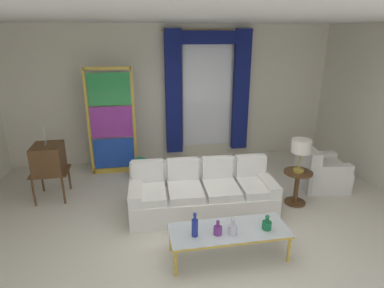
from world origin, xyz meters
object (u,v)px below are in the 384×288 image
Objects in this scene: armchair_white at (319,173)px; stained_glass_divider at (112,124)px; round_side_table at (297,184)px; bottle_ruby_flask at (267,224)px; table_lamp_brass at (301,147)px; bottle_blue_decanter at (218,229)px; couch_white_long at (202,193)px; coffee_table at (229,232)px; vintage_tv at (48,160)px; bottle_amber_squat at (233,228)px; peacock_figurine at (140,169)px; bottle_crystal_tall at (195,227)px.

armchair_white is 4.18m from stained_glass_divider.
armchair_white is 1.54× the size of round_side_table.
round_side_table is (3.13, -1.91, -0.70)m from stained_glass_divider.
table_lamp_brass is at bearing 49.09° from bottle_ruby_flask.
table_lamp_brass reaches higher than bottle_ruby_flask.
stained_glass_divider is (-1.41, 3.14, 0.58)m from bottle_blue_decanter.
couch_white_long is 3.99× the size of round_side_table.
armchair_white reaches higher than coffee_table.
bottle_ruby_flask is 0.15× the size of vintage_tv.
bottle_amber_squat is 0.25× the size of armchair_white.
bottle_ruby_flask is 0.22× the size of armchair_white.
vintage_tv reaches higher than bottle_blue_decanter.
bottle_ruby_flask is 1.64m from round_side_table.
stained_glass_divider is 3.70× the size of round_side_table.
bottle_ruby_flask is at bearing -56.75° from stained_glass_divider.
coffee_table is 2.58× the size of peacock_figurine.
peacock_figurine is at bearing 102.65° from bottle_crystal_tall.
armchair_white is (4.92, -0.45, -0.44)m from vintage_tv.
vintage_tv is 0.61× the size of stained_glass_divider.
couch_white_long is 1.76× the size of vintage_tv.
couch_white_long is 1.36m from bottle_amber_squat.
vintage_tv is (-2.63, 2.13, 0.35)m from coffee_table.
coffee_table is 0.70× the size of stained_glass_divider.
couch_white_long is 1.37m from bottle_crystal_tall.
coffee_table is 2.71× the size of table_lamp_brass.
bottle_crystal_tall is 0.58× the size of table_lamp_brass.
vintage_tv reaches higher than coffee_table.
vintage_tv is (-2.65, 2.23, 0.24)m from bottle_amber_squat.
stained_glass_divider is (-1.59, 3.16, 0.57)m from bottle_amber_squat.
bottle_blue_decanter is 0.34× the size of peacock_figurine.
bottle_ruby_flask is 3.80m from stained_glass_divider.
table_lamp_brass reaches higher than peacock_figurine.
bottle_crystal_tall is 0.94m from bottle_ruby_flask.
bottle_crystal_tall is 0.36× the size of armchair_white.
armchair_white is at bearing 32.36° from bottle_crystal_tall.
couch_white_long reaches higher than round_side_table.
coffee_table is 7.68× the size of bottle_blue_decanter.
vintage_tv is at bearing -138.62° from stained_glass_divider.
vintage_tv is 2.26× the size of round_side_table.
armchair_white is at bearing 38.13° from bottle_amber_squat.
bottle_ruby_flask is (0.58, -1.32, 0.17)m from couch_white_long.
bottle_amber_squat is 2.89m from armchair_white.
round_side_table is (1.72, 1.23, -0.12)m from bottle_blue_decanter.
round_side_table is at bearing 35.57° from bottle_blue_decanter.
peacock_figurine is (0.51, -0.43, -0.84)m from stained_glass_divider.
bottle_blue_decanter is 0.22× the size of armchair_white.
bottle_blue_decanter is 2.18m from table_lamp_brass.
vintage_tv reaches higher than couch_white_long.
vintage_tv is 4.31m from table_lamp_brass.
couch_white_long is 11.80× the size of bottle_blue_decanter.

